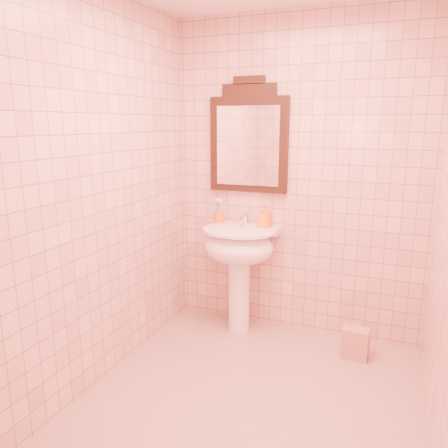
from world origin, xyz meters
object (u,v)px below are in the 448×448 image
at_px(toothbrush_cup, 219,217).
at_px(towel, 355,343).
at_px(mirror, 249,140).
at_px(soap_dispenser, 265,216).
at_px(pedestal_sink, 239,254).

xyz_separation_m(toothbrush_cup, towel, (1.17, -0.24, -0.80)).
relative_size(mirror, soap_dispenser, 4.77).
distance_m(pedestal_sink, towel, 1.09).
bearing_deg(pedestal_sink, mirror, 90.00).
xyz_separation_m(pedestal_sink, toothbrush_cup, (-0.23, 0.15, 0.25)).
height_order(pedestal_sink, soap_dispenser, soap_dispenser).
xyz_separation_m(mirror, towel, (0.94, -0.30, -1.44)).
height_order(pedestal_sink, toothbrush_cup, toothbrush_cup).
relative_size(pedestal_sink, towel, 3.78).
bearing_deg(towel, toothbrush_cup, 168.39).
xyz_separation_m(pedestal_sink, towel, (0.94, -0.09, -0.55)).
xyz_separation_m(soap_dispenser, towel, (0.77, -0.23, -0.84)).
distance_m(toothbrush_cup, towel, 1.44).
relative_size(pedestal_sink, toothbrush_cup, 4.68).
height_order(toothbrush_cup, soap_dispenser, soap_dispenser).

